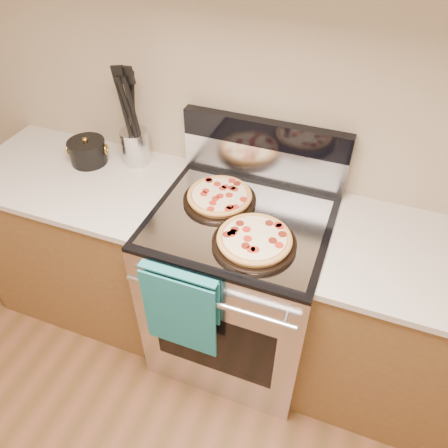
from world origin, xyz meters
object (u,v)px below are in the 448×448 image
(pepperoni_pizza_front, at_px, (254,240))
(saucepan, at_px, (88,153))
(range_body, at_px, (238,289))
(pepperoni_pizza_back, at_px, (220,197))
(utensil_crock, at_px, (136,147))

(pepperoni_pizza_front, bearing_deg, saucepan, 163.27)
(range_body, xyz_separation_m, pepperoni_pizza_front, (0.10, -0.14, 0.50))
(range_body, relative_size, saucepan, 5.08)
(pepperoni_pizza_front, bearing_deg, range_body, 127.01)
(pepperoni_pizza_back, height_order, utensil_crock, utensil_crock)
(pepperoni_pizza_front, bearing_deg, pepperoni_pizza_back, 137.52)
(range_body, distance_m, pepperoni_pizza_back, 0.52)
(utensil_crock, distance_m, saucepan, 0.24)
(range_body, distance_m, pepperoni_pizza_front, 0.53)
(utensil_crock, xyz_separation_m, saucepan, (-0.22, -0.09, -0.03))
(pepperoni_pizza_back, bearing_deg, range_body, -29.59)
(range_body, relative_size, utensil_crock, 5.28)
(utensil_crock, bearing_deg, range_body, -20.78)
(pepperoni_pizza_back, distance_m, pepperoni_pizza_front, 0.31)
(pepperoni_pizza_front, height_order, saucepan, saucepan)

